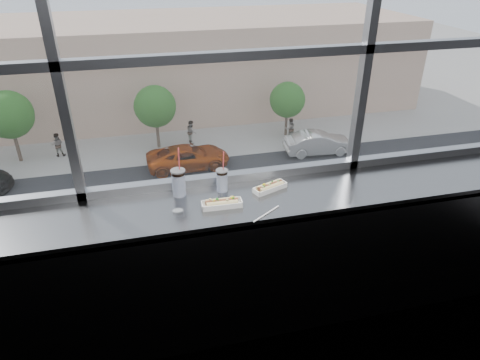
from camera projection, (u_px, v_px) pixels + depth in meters
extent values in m
plane|color=black|center=(227.00, 242.00, 3.39)|extent=(6.00, 0.00, 6.00)
plane|color=silver|center=(222.00, 5.00, 2.56)|extent=(6.00, 0.00, 6.00)
cube|color=gray|center=(235.00, 204.00, 2.90)|extent=(6.00, 0.55, 0.06)
cube|color=gray|center=(244.00, 287.00, 2.94)|extent=(6.00, 0.04, 1.04)
cube|color=white|center=(222.00, 206.00, 2.82)|extent=(0.27, 0.10, 0.01)
cube|color=white|center=(222.00, 204.00, 2.81)|extent=(0.27, 0.10, 0.04)
cylinder|color=#E2CB84|center=(222.00, 203.00, 2.80)|extent=(0.21, 0.05, 0.05)
cylinder|color=brown|center=(222.00, 201.00, 2.80)|extent=(0.22, 0.04, 0.03)
cube|color=white|center=(270.00, 189.00, 3.01)|extent=(0.26, 0.17, 0.01)
cube|color=white|center=(270.00, 187.00, 3.00)|extent=(0.26, 0.17, 0.03)
cylinder|color=#E2CB84|center=(270.00, 186.00, 3.00)|extent=(0.20, 0.11, 0.04)
cylinder|color=brown|center=(270.00, 185.00, 2.99)|extent=(0.20, 0.10, 0.03)
cylinder|color=white|center=(179.00, 183.00, 2.91)|extent=(0.09, 0.09, 0.18)
cylinder|color=black|center=(178.00, 173.00, 2.87)|extent=(0.10, 0.10, 0.02)
cylinder|color=silver|center=(178.00, 171.00, 2.86)|extent=(0.10, 0.10, 0.01)
cylinder|color=#F64748|center=(179.00, 160.00, 2.82)|extent=(0.01, 0.05, 0.19)
cylinder|color=white|center=(222.00, 181.00, 2.97)|extent=(0.08, 0.08, 0.15)
cylinder|color=black|center=(222.00, 172.00, 2.93)|extent=(0.08, 0.08, 0.02)
cylinder|color=silver|center=(222.00, 170.00, 2.93)|extent=(0.08, 0.08, 0.01)
cylinder|color=#F64748|center=(223.00, 162.00, 2.89)|extent=(0.01, 0.04, 0.16)
cylinder|color=white|center=(266.00, 214.00, 2.73)|extent=(0.22, 0.15, 0.01)
ellipsoid|color=silver|center=(178.00, 210.00, 2.76)|extent=(0.08, 0.06, 0.02)
plane|color=gray|center=(142.00, 90.00, 45.97)|extent=(120.00, 120.00, 0.00)
cube|color=black|center=(159.00, 201.00, 25.95)|extent=(80.00, 10.00, 0.06)
cube|color=gray|center=(151.00, 148.00, 32.76)|extent=(80.00, 6.00, 0.04)
cube|color=tan|center=(140.00, 65.00, 39.37)|extent=(50.00, 14.00, 8.00)
imported|color=#A13301|center=(188.00, 154.00, 29.33)|extent=(2.93, 6.42, 2.10)
imported|color=#3B3C6B|center=(432.00, 187.00, 25.41)|extent=(2.54, 5.79, 1.91)
imported|color=#BBBAB5|center=(319.00, 140.00, 31.34)|extent=(3.25, 6.80, 2.20)
imported|color=white|center=(264.00, 210.00, 23.22)|extent=(2.48, 5.72, 1.89)
imported|color=#B72200|center=(179.00, 221.00, 22.20)|extent=(3.30, 6.46, 2.06)
imported|color=black|center=(17.00, 241.00, 20.51)|extent=(3.44, 7.06, 2.28)
imported|color=#66605B|center=(191.00, 130.00, 33.12)|extent=(0.73, 0.97, 2.19)
imported|color=#66605B|center=(57.00, 142.00, 31.02)|extent=(0.94, 0.71, 2.12)
imported|color=#66605B|center=(290.00, 127.00, 33.84)|extent=(0.92, 0.69, 2.07)
cylinder|color=#47382B|center=(17.00, 145.00, 30.23)|extent=(0.25, 0.25, 2.49)
sphere|color=#27641D|center=(9.00, 115.00, 29.14)|extent=(3.31, 3.31, 3.31)
cylinder|color=#47382B|center=(158.00, 133.00, 32.34)|extent=(0.23, 0.23, 2.33)
sphere|color=#27641D|center=(155.00, 106.00, 31.32)|extent=(3.11, 3.11, 3.11)
cylinder|color=#47382B|center=(286.00, 123.00, 34.56)|extent=(0.21, 0.21, 2.12)
sphere|color=#27641D|center=(287.00, 100.00, 33.63)|extent=(2.82, 2.82, 2.82)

